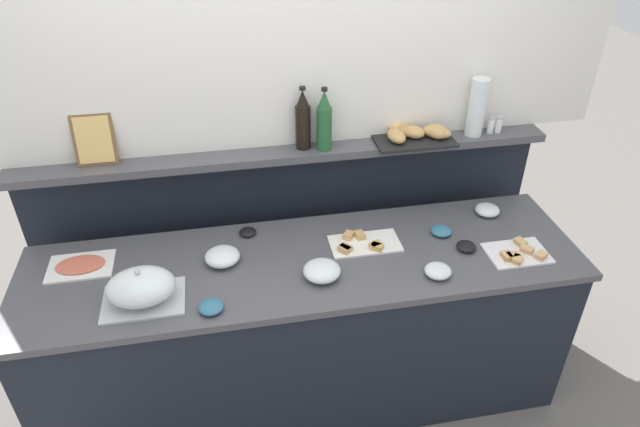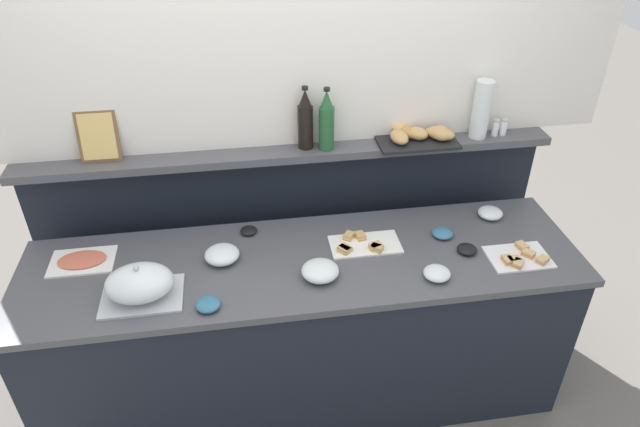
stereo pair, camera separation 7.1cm
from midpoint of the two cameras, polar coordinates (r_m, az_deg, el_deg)
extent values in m
plane|color=slate|center=(3.69, -2.09, -10.16)|extent=(12.00, 12.00, 0.00)
cube|color=black|center=(2.96, -0.81, -11.97)|extent=(2.55, 0.66, 0.89)
cube|color=#4C4C51|center=(2.65, -0.89, -5.00)|extent=(2.59, 0.70, 0.03)
cube|color=black|center=(3.24, -2.16, -3.22)|extent=(2.67, 0.08, 1.22)
cube|color=#4C4C51|center=(2.86, -2.31, 6.30)|extent=(2.67, 0.22, 0.04)
cube|color=white|center=(2.68, -2.85, 20.16)|extent=(3.27, 0.08, 1.34)
cube|color=white|center=(2.74, 5.26, -3.11)|extent=(0.34, 0.18, 0.01)
cube|color=tan|center=(2.68, 3.31, -3.64)|extent=(0.07, 0.07, 0.01)
cube|color=#E5C666|center=(2.67, 3.32, -3.50)|extent=(0.07, 0.07, 0.01)
cube|color=tan|center=(2.67, 3.33, -3.37)|extent=(0.07, 0.07, 0.01)
cube|color=tan|center=(2.76, 3.62, -2.39)|extent=(0.06, 0.07, 0.01)
cube|color=#E5C666|center=(2.75, 3.63, -2.26)|extent=(0.06, 0.07, 0.01)
cube|color=tan|center=(2.75, 3.63, -2.12)|extent=(0.06, 0.07, 0.01)
cube|color=tan|center=(2.69, 6.45, -3.60)|extent=(0.07, 0.07, 0.01)
cube|color=#E5C666|center=(2.69, 6.46, -3.46)|extent=(0.07, 0.07, 0.01)
cube|color=tan|center=(2.68, 6.47, -3.32)|extent=(0.07, 0.07, 0.01)
cube|color=tan|center=(2.76, 4.78, -2.38)|extent=(0.05, 0.06, 0.01)
cube|color=#E5C666|center=(2.76, 4.78, -2.25)|extent=(0.05, 0.06, 0.01)
cube|color=tan|center=(2.75, 4.79, -2.11)|extent=(0.05, 0.06, 0.01)
cube|color=tan|center=(2.70, 6.32, -3.41)|extent=(0.07, 0.06, 0.01)
cube|color=#E5C666|center=(2.70, 6.33, -3.28)|extent=(0.07, 0.06, 0.01)
cube|color=tan|center=(2.69, 6.34, -3.14)|extent=(0.07, 0.06, 0.01)
cube|color=tan|center=(2.67, 3.18, -3.77)|extent=(0.07, 0.07, 0.01)
cube|color=#E5C666|center=(2.67, 3.19, -3.63)|extent=(0.07, 0.07, 0.01)
cube|color=tan|center=(2.66, 3.19, -3.50)|extent=(0.07, 0.07, 0.01)
cube|color=white|center=(2.81, 19.90, -4.14)|extent=(0.28, 0.20, 0.01)
cube|color=tan|center=(2.86, 20.18, -3.22)|extent=(0.05, 0.06, 0.01)
cube|color=#D1664C|center=(2.86, 20.21, -3.09)|extent=(0.05, 0.06, 0.01)
cube|color=tan|center=(2.85, 20.24, -2.96)|extent=(0.05, 0.06, 0.01)
cube|color=tan|center=(2.76, 18.91, -4.54)|extent=(0.04, 0.06, 0.01)
cube|color=#D1664C|center=(2.75, 18.94, -4.41)|extent=(0.04, 0.06, 0.01)
cube|color=tan|center=(2.75, 18.97, -4.27)|extent=(0.04, 0.06, 0.01)
cube|color=tan|center=(2.75, 19.87, -4.88)|extent=(0.07, 0.07, 0.01)
cube|color=#D1664C|center=(2.74, 19.90, -4.75)|extent=(0.07, 0.07, 0.01)
cube|color=tan|center=(2.74, 19.93, -4.62)|extent=(0.07, 0.07, 0.01)
cube|color=tan|center=(2.76, 19.49, -4.52)|extent=(0.06, 0.04, 0.01)
cube|color=#D1664C|center=(2.76, 19.52, -4.39)|extent=(0.06, 0.04, 0.01)
cube|color=tan|center=(2.76, 19.55, -4.26)|extent=(0.06, 0.04, 0.01)
cube|color=tan|center=(2.83, 20.76, -3.90)|extent=(0.07, 0.07, 0.01)
cube|color=#D1664C|center=(2.82, 20.79, -3.77)|extent=(0.07, 0.07, 0.01)
cube|color=tan|center=(2.82, 20.82, -3.64)|extent=(0.07, 0.07, 0.01)
cube|color=tan|center=(2.81, 22.00, -4.47)|extent=(0.07, 0.06, 0.01)
cube|color=#D1664C|center=(2.80, 22.04, -4.34)|extent=(0.07, 0.06, 0.01)
cube|color=tan|center=(2.80, 22.07, -4.21)|extent=(0.07, 0.06, 0.01)
cube|color=white|center=(2.83, -22.00, -4.48)|extent=(0.29, 0.20, 0.01)
ellipsoid|color=#D1664C|center=(2.82, -22.04, -4.30)|extent=(0.22, 0.14, 0.01)
cube|color=#B7BABF|center=(2.54, -16.56, -7.94)|extent=(0.34, 0.24, 0.01)
ellipsoid|color=silver|center=(2.50, -16.83, -6.66)|extent=(0.28, 0.23, 0.14)
sphere|color=#B7BABF|center=(2.45, -17.13, -5.26)|extent=(0.02, 0.02, 0.02)
ellipsoid|color=silver|center=(2.53, 0.82, -5.75)|extent=(0.17, 0.17, 0.07)
ellipsoid|color=#E5CC66|center=(2.53, 0.82, -5.96)|extent=(0.13, 0.13, 0.04)
ellipsoid|color=silver|center=(3.05, 17.30, 0.05)|extent=(0.12, 0.12, 0.05)
ellipsoid|color=#BF4C3F|center=(3.05, 17.27, -0.09)|extent=(0.10, 0.10, 0.03)
ellipsoid|color=silver|center=(2.65, -9.02, -4.08)|extent=(0.16, 0.16, 0.06)
ellipsoid|color=#BF4C3F|center=(2.66, -9.00, -4.27)|extent=(0.13, 0.13, 0.04)
ellipsoid|color=silver|center=(2.59, 12.38, -5.86)|extent=(0.12, 0.12, 0.05)
ellipsoid|color=#F28C4C|center=(2.59, 12.36, -6.01)|extent=(0.09, 0.09, 0.03)
ellipsoid|color=teal|center=(2.42, -10.29, -8.93)|extent=(0.10, 0.10, 0.04)
ellipsoid|color=teal|center=(2.85, 12.86, -1.94)|extent=(0.10, 0.10, 0.04)
ellipsoid|color=black|center=(2.82, -6.43, -1.72)|extent=(0.08, 0.08, 0.03)
ellipsoid|color=black|center=(2.77, 15.20, -3.48)|extent=(0.09, 0.09, 0.03)
cylinder|color=#23562D|center=(2.79, 1.39, 8.49)|extent=(0.08, 0.08, 0.22)
cone|color=#23562D|center=(2.73, 1.43, 11.33)|extent=(0.06, 0.06, 0.08)
cylinder|color=black|center=(2.71, 1.45, 12.31)|extent=(0.03, 0.03, 0.02)
cylinder|color=black|center=(2.80, -0.73, 8.61)|extent=(0.08, 0.08, 0.22)
cone|color=black|center=(2.74, -0.75, 11.45)|extent=(0.06, 0.06, 0.08)
cylinder|color=black|center=(2.72, -0.76, 12.42)|extent=(0.03, 0.03, 0.02)
cylinder|color=white|center=(3.10, 17.76, 8.09)|extent=(0.03, 0.03, 0.08)
cylinder|color=#B7BABF|center=(3.08, 17.90, 8.81)|extent=(0.03, 0.03, 0.01)
cylinder|color=white|center=(3.12, 18.49, 8.11)|extent=(0.03, 0.03, 0.08)
cylinder|color=#B7BABF|center=(3.10, 18.64, 8.83)|extent=(0.03, 0.03, 0.01)
cube|color=black|center=(2.96, 10.21, 7.29)|extent=(0.40, 0.26, 0.02)
ellipsoid|color=tan|center=(2.95, 12.59, 7.82)|extent=(0.17, 0.16, 0.06)
ellipsoid|color=#B7844C|center=(2.99, 9.02, 8.46)|extent=(0.13, 0.16, 0.05)
ellipsoid|color=tan|center=(2.93, 10.38, 7.88)|extent=(0.14, 0.14, 0.06)
ellipsoid|color=tan|center=(2.88, 8.63, 7.56)|extent=(0.10, 0.14, 0.06)
ellipsoid|color=tan|center=(2.99, 8.54, 8.64)|extent=(0.11, 0.12, 0.07)
ellipsoid|color=#B7844C|center=(2.95, 9.47, 8.10)|extent=(0.15, 0.17, 0.06)
ellipsoid|color=tan|center=(2.95, 12.61, 7.86)|extent=(0.12, 0.14, 0.07)
cube|color=brown|center=(2.86, -20.66, 7.23)|extent=(0.19, 0.07, 0.25)
cube|color=#E0B766|center=(2.86, -20.69, 7.19)|extent=(0.16, 0.05, 0.21)
cylinder|color=silver|center=(3.02, 16.50, 9.95)|extent=(0.09, 0.09, 0.30)
camera|label=1|loc=(0.04, -89.23, 0.52)|focal=32.01mm
camera|label=2|loc=(0.04, 90.77, -0.52)|focal=32.01mm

